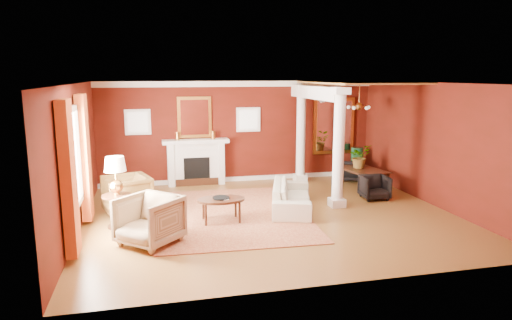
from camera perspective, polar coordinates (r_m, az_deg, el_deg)
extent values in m
plane|color=brown|center=(10.22, 1.87, -6.92)|extent=(8.00, 8.00, 0.00)
cube|color=#56130C|center=(13.25, -2.06, 3.56)|extent=(8.00, 0.04, 2.90)
cube|color=#56130C|center=(6.64, 9.87, -3.77)|extent=(8.00, 0.04, 2.90)
cube|color=#56130C|center=(9.65, -21.67, 0.14)|extent=(0.04, 7.00, 2.90)
cube|color=#56130C|center=(11.58, 21.40, 1.80)|extent=(0.04, 7.00, 2.90)
cube|color=silver|center=(9.74, 1.97, 9.56)|extent=(8.00, 7.00, 0.04)
cube|color=white|center=(13.03, -7.50, -0.43)|extent=(1.60, 0.34, 1.20)
cube|color=black|center=(12.89, -7.40, -1.23)|extent=(0.72, 0.03, 0.70)
cube|color=black|center=(12.97, -7.37, -2.75)|extent=(1.20, 0.05, 0.20)
cube|color=white|center=(12.88, -7.55, 2.33)|extent=(1.85, 0.42, 0.10)
cube|color=white|center=(12.95, -10.57, -0.59)|extent=(0.16, 0.40, 1.20)
cube|color=white|center=(13.09, -4.44, -0.33)|extent=(0.16, 0.40, 1.20)
cube|color=gold|center=(12.98, -7.70, 5.32)|extent=(0.95, 0.06, 1.15)
cube|color=white|center=(12.94, -7.68, 5.30)|extent=(0.78, 0.02, 0.98)
cube|color=white|center=(12.94, -14.56, 4.61)|extent=(0.70, 0.06, 0.70)
cube|color=white|center=(12.90, -14.56, 4.60)|extent=(0.54, 0.02, 0.54)
cube|color=white|center=(13.24, -0.97, 5.08)|extent=(0.70, 0.06, 0.70)
cube|color=white|center=(13.20, -0.94, 5.06)|extent=(0.54, 0.02, 0.54)
cube|color=white|center=(9.05, -22.15, 0.09)|extent=(0.03, 1.30, 1.70)
cube|color=white|center=(8.36, -22.62, -0.75)|extent=(0.08, 0.10, 1.90)
cube|color=white|center=(9.72, -21.33, 0.84)|extent=(0.08, 0.10, 1.90)
cube|color=#A8421C|center=(8.09, -22.38, -2.18)|extent=(0.18, 0.55, 2.60)
cube|color=#A8421C|center=(10.03, -20.65, 0.29)|extent=(0.18, 0.55, 2.60)
cube|color=white|center=(11.01, 10.07, -5.25)|extent=(0.34, 0.34, 0.20)
cylinder|color=white|center=(10.72, 10.30, 1.71)|extent=(0.26, 0.26, 2.50)
cube|color=white|center=(10.60, 10.53, 8.50)|extent=(0.36, 0.36, 0.16)
cube|color=white|center=(13.45, 5.53, -2.22)|extent=(0.34, 0.34, 0.20)
cylinder|color=white|center=(13.21, 5.63, 3.49)|extent=(0.26, 0.26, 2.50)
cube|color=white|center=(13.12, 5.74, 9.01)|extent=(0.36, 0.36, 0.16)
cube|color=white|center=(12.09, 7.44, 8.36)|extent=(0.30, 3.20, 0.32)
cube|color=#CB883B|center=(12.40, 12.76, 9.40)|extent=(2.30, 3.40, 0.04)
cube|color=gold|center=(14.06, 9.68, 4.23)|extent=(1.30, 0.06, 1.70)
cube|color=white|center=(14.02, 9.74, 4.21)|extent=(1.10, 0.02, 1.50)
cylinder|color=#BB803A|center=(12.47, 12.81, 8.05)|extent=(0.02, 0.02, 0.65)
sphere|color=#BB803A|center=(12.49, 12.75, 6.56)|extent=(0.20, 0.20, 0.20)
sphere|color=beige|center=(12.61, 13.90, 6.41)|extent=(0.09, 0.09, 0.09)
sphere|color=beige|center=(12.77, 12.58, 6.51)|extent=(0.09, 0.09, 0.09)
sphere|color=beige|center=(12.54, 11.48, 6.49)|extent=(0.09, 0.09, 0.09)
sphere|color=beige|center=(12.24, 12.13, 6.37)|extent=(0.09, 0.09, 0.09)
sphere|color=beige|center=(12.29, 13.66, 6.32)|extent=(0.09, 0.09, 0.09)
cube|color=white|center=(13.11, -2.06, 9.49)|extent=(8.00, 0.08, 0.16)
cube|color=white|center=(13.46, -1.98, -2.35)|extent=(8.00, 0.08, 0.12)
cube|color=maroon|center=(10.30, -3.14, -6.74)|extent=(3.47, 4.50, 0.02)
imported|color=#ECE4C6|center=(10.58, 4.50, -3.97)|extent=(1.24, 2.23, 0.84)
imported|color=black|center=(10.54, -15.87, -4.02)|extent=(1.13, 1.17, 0.98)
imported|color=tan|center=(8.63, -13.21, -7.08)|extent=(1.33, 1.33, 1.00)
cylinder|color=black|center=(9.67, -4.39, -4.98)|extent=(1.01, 1.01, 0.05)
cylinder|color=black|center=(9.48, -6.29, -6.95)|extent=(0.05, 0.05, 0.46)
cylinder|color=black|center=(9.59, -2.06, -6.69)|extent=(0.05, 0.05, 0.46)
cylinder|color=black|center=(9.91, -6.61, -6.18)|extent=(0.05, 0.05, 0.46)
cylinder|color=black|center=(10.01, -2.56, -5.95)|extent=(0.05, 0.05, 0.46)
imported|color=black|center=(9.56, -4.41, -4.34)|extent=(0.15, 0.02, 0.21)
cylinder|color=black|center=(9.86, -16.80, -7.92)|extent=(0.43, 0.43, 0.04)
cylinder|color=black|center=(9.77, -16.90, -6.18)|extent=(0.10, 0.10, 0.67)
cylinder|color=black|center=(9.68, -17.01, -4.29)|extent=(0.59, 0.59, 0.04)
sphere|color=#BB803A|center=(9.63, -17.07, -3.16)|extent=(0.27, 0.27, 0.27)
cylinder|color=#BB803A|center=(9.59, -17.13, -2.02)|extent=(0.03, 0.03, 0.29)
cone|color=beige|center=(9.54, -17.22, -0.47)|extent=(0.43, 0.43, 0.29)
imported|color=black|center=(12.88, 13.10, -1.52)|extent=(0.78, 1.61, 0.86)
imported|color=black|center=(11.82, 14.61, -3.18)|extent=(0.68, 0.64, 0.66)
imported|color=black|center=(13.70, 11.66, -1.10)|extent=(0.88, 0.86, 0.70)
sphere|color=#133C21|center=(14.06, 12.42, -1.49)|extent=(0.40, 0.40, 0.40)
cylinder|color=#133C21|center=(14.01, 12.46, -0.36)|extent=(0.36, 0.36, 0.94)
imported|color=#26591E|center=(12.79, 12.86, 1.53)|extent=(0.78, 0.82, 0.51)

